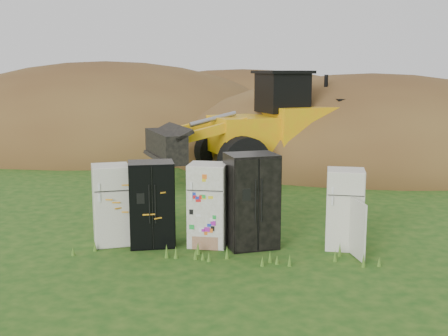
# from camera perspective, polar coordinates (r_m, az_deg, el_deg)

# --- Properties ---
(ground) EXTENTS (120.00, 120.00, 0.00)m
(ground) POSITION_cam_1_polar(r_m,az_deg,el_deg) (11.36, 0.65, -7.90)
(ground) COLOR #174612
(ground) RESTS_ON ground
(fridge_leftmost) EXTENTS (0.90, 0.88, 1.61)m
(fridge_leftmost) POSITION_cam_1_polar(r_m,az_deg,el_deg) (11.53, -11.36, -3.66)
(fridge_leftmost) COLOR silver
(fridge_leftmost) RESTS_ON ground
(fridge_black_side) EXTENTS (1.02, 0.88, 1.70)m
(fridge_black_side) POSITION_cam_1_polar(r_m,az_deg,el_deg) (11.28, -7.37, -3.63)
(fridge_black_side) COLOR black
(fridge_black_side) RESTS_ON ground
(fridge_sticker) EXTENTS (0.80, 0.75, 1.66)m
(fridge_sticker) POSITION_cam_1_polar(r_m,az_deg,el_deg) (11.20, -1.62, -3.75)
(fridge_sticker) COLOR silver
(fridge_sticker) RESTS_ON ground
(fridge_dark_mid) EXTENTS (1.16, 1.05, 1.87)m
(fridge_dark_mid) POSITION_cam_1_polar(r_m,az_deg,el_deg) (11.09, 2.80, -3.33)
(fridge_dark_mid) COLOR black
(fridge_dark_mid) RESTS_ON ground
(fridge_open_door) EXTENTS (0.79, 0.74, 1.57)m
(fridge_open_door) POSITION_cam_1_polar(r_m,az_deg,el_deg) (11.30, 12.16, -4.08)
(fridge_open_door) COLOR silver
(fridge_open_door) RESTS_ON ground
(wheel_loader) EXTENTS (7.66, 5.58, 3.44)m
(wheel_loader) POSITION_cam_1_polar(r_m,az_deg,el_deg) (18.15, 3.45, 4.42)
(wheel_loader) COLOR orange
(wheel_loader) RESTS_ON ground
(dirt_mound_right) EXTENTS (15.98, 11.72, 6.64)m
(dirt_mound_right) POSITION_cam_1_polar(r_m,az_deg,el_deg) (22.75, 14.52, 0.91)
(dirt_mound_right) COLOR #4B2F18
(dirt_mound_right) RESTS_ON ground
(dirt_mound_left) EXTENTS (18.22, 13.66, 7.65)m
(dirt_mound_left) POSITION_cam_1_polar(r_m,az_deg,el_deg) (26.77, -11.66, 2.37)
(dirt_mound_left) COLOR #4B2F18
(dirt_mound_left) RESTS_ON ground
(dirt_mound_back) EXTENTS (18.47, 12.31, 6.93)m
(dirt_mound_back) POSITION_cam_1_polar(r_m,az_deg,el_deg) (29.20, 1.84, 3.20)
(dirt_mound_back) COLOR #4B2F18
(dirt_mound_back) RESTS_ON ground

